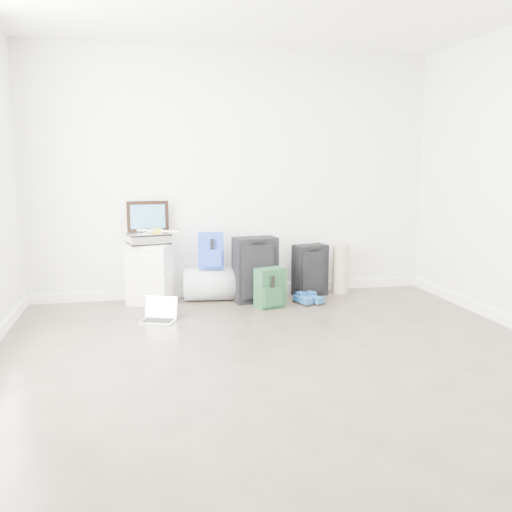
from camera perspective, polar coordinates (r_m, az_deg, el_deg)
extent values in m
plane|color=#352C27|center=(3.91, 4.16, -12.54)|extent=(5.00, 5.00, 0.00)
cube|color=silver|center=(6.06, -2.31, 8.48)|extent=(4.50, 0.02, 2.70)
cube|color=white|center=(6.22, -2.21, -3.58)|extent=(4.50, 0.02, 0.10)
cube|color=white|center=(5.92, -11.05, -3.57)|extent=(0.52, 0.47, 0.28)
cube|color=white|center=(5.88, -11.10, -2.05)|extent=(0.55, 0.50, 0.04)
cube|color=white|center=(5.85, -11.16, -0.52)|extent=(0.52, 0.47, 0.28)
cube|color=white|center=(5.83, -11.21, 1.03)|extent=(0.55, 0.50, 0.04)
cube|color=#B2B2B7|center=(5.82, -11.23, 1.81)|extent=(0.47, 0.38, 0.12)
cube|color=black|center=(5.89, -11.32, 4.11)|extent=(0.44, 0.06, 0.33)
cube|color=teal|center=(5.87, -11.32, 4.09)|extent=(0.36, 0.04, 0.25)
cube|color=gold|center=(5.79, -10.46, 2.63)|extent=(0.12, 0.12, 0.05)
cube|color=white|center=(5.90, -9.90, 2.78)|extent=(0.14, 0.24, 0.02)
cube|color=white|center=(5.85, -11.61, 2.66)|extent=(0.24, 0.14, 0.02)
cube|color=white|center=(5.67, -11.05, 2.47)|extent=(0.14, 0.24, 0.02)
cube|color=white|center=(5.73, -9.30, 2.59)|extent=(0.24, 0.14, 0.02)
cylinder|color=#93959B|center=(5.94, -4.75, -2.94)|extent=(0.62, 0.43, 0.36)
cube|color=#1941A8|center=(5.85, -4.77, 0.58)|extent=(0.29, 0.20, 0.38)
cube|color=#1941A8|center=(5.78, -4.65, -0.21)|extent=(0.21, 0.08, 0.18)
cube|color=black|center=(5.84, -0.10, -1.44)|extent=(0.48, 0.31, 0.70)
cube|color=black|center=(5.69, 0.20, -1.72)|extent=(0.34, 0.08, 0.56)
cube|color=black|center=(5.64, 0.19, 1.56)|extent=(0.14, 0.04, 0.03)
cube|color=#12331E|center=(5.63, 1.49, -3.37)|extent=(0.34, 0.26, 0.41)
cube|color=#12331E|center=(5.55, 1.72, -4.30)|extent=(0.22, 0.12, 0.20)
cube|color=black|center=(6.15, 5.70, -1.49)|extent=(0.41, 0.30, 0.58)
cube|color=black|center=(6.04, 6.04, -1.71)|extent=(0.27, 0.10, 0.46)
cube|color=black|center=(6.00, 6.07, 0.82)|extent=(0.13, 0.06, 0.03)
cube|color=black|center=(5.81, 4.96, -4.96)|extent=(0.17, 0.27, 0.02)
cube|color=#1B59A4|center=(5.80, 4.97, -4.56)|extent=(0.17, 0.26, 0.06)
cube|color=black|center=(5.84, 6.01, -4.89)|extent=(0.21, 0.27, 0.02)
cube|color=#1B59A4|center=(5.83, 6.02, -4.49)|extent=(0.20, 0.26, 0.06)
cylinder|color=tan|center=(6.30, 8.88, -1.37)|extent=(0.18, 0.18, 0.56)
cube|color=silver|center=(5.24, -10.29, -6.78)|extent=(0.37, 0.32, 0.01)
cube|color=black|center=(5.24, -10.29, -6.69)|extent=(0.31, 0.23, 0.00)
cube|color=black|center=(5.31, -9.93, -5.29)|extent=(0.30, 0.12, 0.21)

